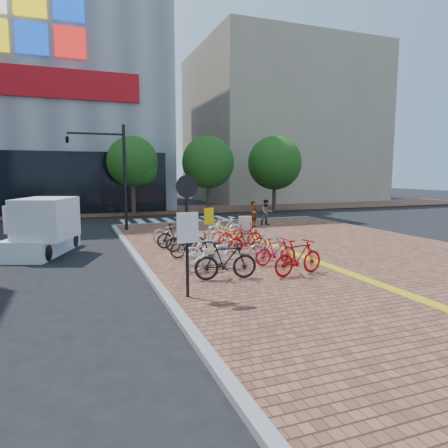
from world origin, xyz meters
name	(u,v)px	position (x,y,z in m)	size (l,w,h in m)	color
ground	(252,263)	(0.00, 0.00, 0.00)	(120.00, 120.00, 0.00)	black
sidewalk	(421,289)	(3.00, -5.00, 0.07)	(14.00, 34.00, 0.15)	brown
tactile_strip	(394,290)	(2.00, -5.00, 0.16)	(0.40, 34.00, 0.01)	gold
kerb_west	(182,320)	(-4.00, -5.00, 0.08)	(0.25, 34.00, 0.15)	gray
kerb_north	(220,221)	(3.00, 12.00, 0.08)	(14.00, 0.25, 0.15)	gray
far_sidewalk	(152,211)	(0.00, 21.00, 0.07)	(70.00, 8.00, 0.15)	brown
building_beige	(278,127)	(18.00, 32.00, 9.00)	(20.00, 18.00, 18.00)	gray
crosswalk	(177,221)	(0.50, 14.00, 0.01)	(7.50, 4.00, 0.01)	silver
street_trees	(220,164)	(5.04, 17.45, 4.10)	(16.20, 4.60, 6.35)	#38281E
bike_0	(226,261)	(-1.96, -2.36, 0.73)	(0.54, 1.92, 1.16)	black
bike_1	(213,255)	(-1.97, -1.18, 0.68)	(0.70, 2.00, 1.05)	silver
bike_2	(207,250)	(-1.88, -0.28, 0.68)	(0.49, 1.75, 1.05)	white
bike_3	(193,245)	(-2.01, 1.04, 0.62)	(0.62, 1.78, 0.93)	black
bike_4	(185,240)	(-2.00, 2.26, 0.63)	(0.45, 1.61, 0.97)	black
bike_5	(176,235)	(-2.13, 3.24, 0.68)	(0.50, 1.76, 1.06)	black
bike_6	(174,231)	(-1.95, 4.41, 0.68)	(0.70, 2.01, 1.06)	#A5A5AA
bike_7	(298,257)	(0.36, -2.67, 0.72)	(0.54, 1.90, 1.14)	#A40C0B
bike_8	(276,251)	(0.35, -1.17, 0.63)	(0.45, 1.60, 0.96)	red
bike_9	(269,247)	(0.51, -0.37, 0.64)	(0.46, 1.63, 0.98)	#B6B6BB
bike_10	(247,241)	(0.28, 1.11, 0.64)	(0.46, 1.63, 0.98)	#A60E0B
bike_11	(240,236)	(0.44, 2.27, 0.67)	(0.69, 1.97, 1.04)	red
bike_12	(231,234)	(0.42, 3.35, 0.60)	(0.60, 1.72, 0.90)	red
bike_13	(224,228)	(0.50, 4.35, 0.73)	(0.55, 1.93, 1.16)	white
pedestrian_a	(254,214)	(3.71, 7.99, 0.93)	(0.57, 0.37, 1.56)	gray
pedestrian_b	(266,212)	(4.87, 8.64, 0.93)	(0.76, 0.59, 1.56)	#464858
utility_box	(245,229)	(1.14, 3.36, 0.76)	(0.56, 0.41, 1.22)	silver
yellow_sign	(209,220)	(-0.67, 3.14, 1.31)	(0.45, 0.16, 1.68)	#B7B7BC
notice_sign	(187,221)	(-3.50, -3.66, 2.15)	(0.59, 0.17, 3.16)	black
traffic_light_pole	(99,158)	(-4.85, 9.52, 4.18)	(3.13, 1.21, 5.83)	black
box_truck	(41,228)	(-7.53, 4.54, 1.11)	(3.03, 4.43, 2.36)	white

